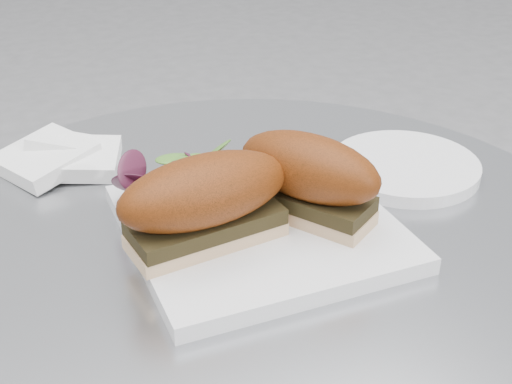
# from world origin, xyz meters

# --- Properties ---
(plate) EXTENTS (0.24, 0.24, 0.02)m
(plate) POSITION_xyz_m (0.01, 0.01, 0.74)
(plate) COLOR white
(plate) RESTS_ON table
(sandwich_left) EXTENTS (0.16, 0.08, 0.08)m
(sandwich_left) POSITION_xyz_m (-0.04, -0.00, 0.79)
(sandwich_left) COLOR tan
(sandwich_left) RESTS_ON plate
(sandwich_right) EXTENTS (0.13, 0.15, 0.08)m
(sandwich_right) POSITION_xyz_m (0.06, -0.00, 0.79)
(sandwich_right) COLOR tan
(sandwich_right) RESTS_ON plate
(salad) EXTENTS (0.11, 0.11, 0.05)m
(salad) POSITION_xyz_m (-0.04, 0.08, 0.77)
(salad) COLOR #54902F
(salad) RESTS_ON plate
(napkin) EXTENTS (0.13, 0.13, 0.02)m
(napkin) POSITION_xyz_m (-0.12, 0.21, 0.74)
(napkin) COLOR white
(napkin) RESTS_ON table
(saucer) EXTENTS (0.16, 0.16, 0.01)m
(saucer) POSITION_xyz_m (0.21, 0.06, 0.74)
(saucer) COLOR white
(saucer) RESTS_ON table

